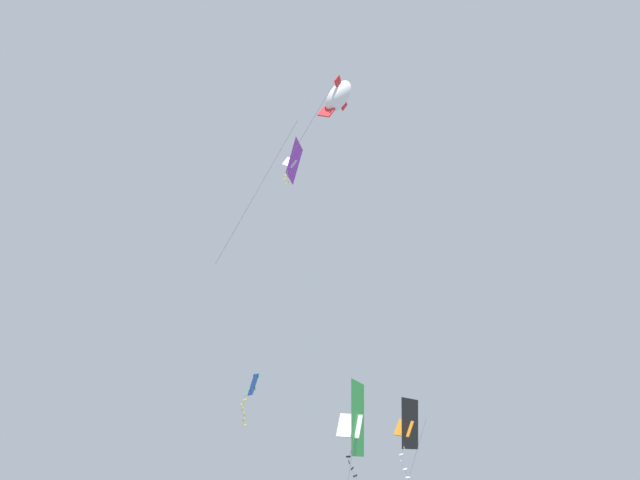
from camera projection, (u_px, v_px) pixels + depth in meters
The scene contains 5 objects.
kite_delta_highest at pixel (293, 162), 41.14m from camera, with size 3.33×3.45×7.19m.
kite_diamond_upper_right at pixel (253, 386), 38.12m from camera, with size 0.78×1.21×2.68m.
kite_delta_low_drifter at pixel (355, 420), 35.46m from camera, with size 2.15×3.26×6.78m.
kite_fish_near_right at pixel (338, 96), 40.48m from camera, with size 2.75×1.84×5.29m.
kite_delta_near_left at pixel (408, 425), 39.30m from camera, with size 3.12×2.93×8.95m.
Camera 1 is at (11.65, 22.70, 10.79)m, focal length 54.34 mm.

